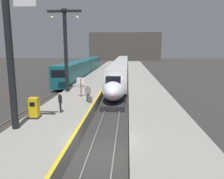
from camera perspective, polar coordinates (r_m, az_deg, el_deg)
ground_plane at (r=14.07m, az=-2.67°, el=-16.23°), size 260.00×260.00×0.00m
platform_left at (r=38.08m, az=-4.46°, el=1.71°), size 4.80×110.00×1.05m
platform_right at (r=37.76m, az=7.80°, el=1.57°), size 4.80×110.00×1.05m
platform_left_safety_stripe at (r=37.74m, az=-1.04°, el=2.47°), size 0.20×107.80×0.01m
rail_main_left at (r=40.53m, az=0.74°, el=1.61°), size 0.08×110.00×0.12m
rail_main_right at (r=40.47m, az=2.86°, el=1.58°), size 0.08×110.00×0.12m
rail_secondary_left at (r=41.77m, az=-10.43°, el=1.70°), size 0.08×110.00×0.12m
rail_secondary_right at (r=41.42m, az=-8.42°, el=1.69°), size 0.08×110.00×0.12m
highspeed_train_main at (r=49.87m, az=2.24°, el=5.46°), size 2.92×57.97×3.60m
regional_train_adjacent at (r=49.92m, az=-7.17°, el=5.60°), size 2.85×36.60×3.80m
station_column_near at (r=15.61m, az=-24.68°, el=12.04°), size 4.00×0.68×9.79m
station_column_mid at (r=27.72m, az=-11.74°, el=11.41°), size 4.00×0.68×9.74m
passenger_near_edge at (r=22.38m, az=-6.15°, el=-0.60°), size 0.55×0.33×1.69m
passenger_mid_platform at (r=18.96m, az=-13.04°, el=-2.84°), size 0.38×0.51×1.69m
rolling_suitcase at (r=21.98m, az=-5.65°, el=-2.63°), size 0.40×0.22×0.98m
ticket_machine_yellow at (r=18.06m, az=-19.21°, el=-4.65°), size 0.76×0.62×1.60m
departure_info_board at (r=24.64m, az=-7.93°, el=1.60°), size 0.90×0.10×2.12m
terminus_back_wall at (r=114.49m, az=3.27°, el=10.82°), size 36.00×2.00×14.00m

